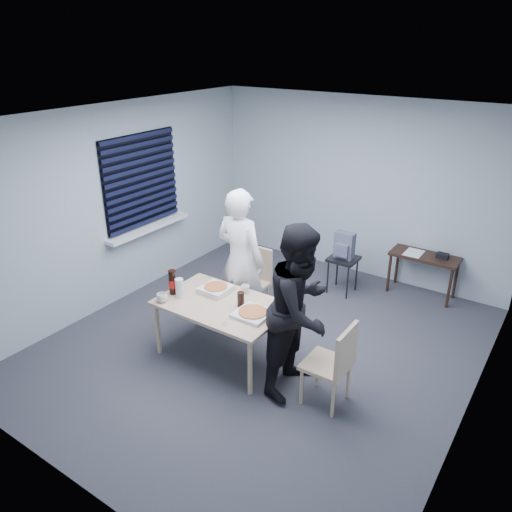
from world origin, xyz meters
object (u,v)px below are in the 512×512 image
Objects in this scene: person_white at (240,260)px; person_black at (301,310)px; mug_a at (162,298)px; soda_bottle at (173,283)px; mug_b at (245,289)px; backpack at (344,246)px; chair_right at (335,360)px; side_table at (424,260)px; stool at (343,265)px; chair_far at (253,276)px; dining_table at (222,308)px.

person_white is 1.31m from person_black.
mug_a is 0.43× the size of soda_bottle.
person_white and person_black have the same top height.
backpack is at bearing 78.41° from mug_b.
side_table is (0.01, 2.74, 0.01)m from chair_right.
backpack is (0.66, 1.50, -0.18)m from person_white.
stool is 1.85× the size of soda_bottle.
chair_far is 1.60m from person_black.
dining_table is 1.39m from chair_right.
chair_right reaches higher than mug_b.
person_white is 0.45m from mug_b.
chair_far reaches higher than dining_table.
dining_table is 1.53× the size of side_table.
mug_a is 0.23m from soda_bottle.
dining_table is 1.55× the size of chair_right.
side_table is 3.46m from soda_bottle.
dining_table is 0.66m from mug_a.
stool is at bearing 13.45° from person_black.
soda_bottle is (-1.98, -2.83, 0.29)m from side_table.
backpack is 1.84m from mug_b.
person_black is at bearing -53.54° from backpack.
chair_far is 1.21m from soda_bottle.
backpack is at bearing 68.00° from mug_a.
stool is (0.71, 1.16, -0.10)m from chair_far.
person_white reaches higher than mug_a.
stool is at bearing 78.37° from dining_table.
stool is 4.28× the size of mug_a.
mug_a is at bearing 103.88° from person_black.
mug_a reaches higher than dining_table.
stool is (0.66, 1.51, -0.47)m from person_white.
mug_b is (0.07, 0.34, 0.11)m from dining_table.
person_black is (1.16, -0.61, 0.00)m from person_white.
backpack is at bearing 78.32° from dining_table.
soda_bottle is at bearing -114.36° from stool.
dining_table is 3.04m from side_table.
person_white is 6.21× the size of soda_bottle.
soda_bottle reaches higher than chair_right.
side_table is at bearing 54.96° from soda_bottle.
side_table is at bearing -9.41° from person_black.
soda_bottle reaches higher than backpack.
soda_bottle is (-0.59, -0.13, 0.20)m from dining_table.
chair_far is 1.37m from backpack.
chair_right is at bearing 156.63° from person_white.
chair_far is 0.50× the size of person_black.
mug_a reaches higher than stool.
side_table is at bearing 45.66° from chair_far.
side_table is at bearing 89.87° from chair_right.
person_white is at bearing 133.17° from mug_b.
person_white reaches higher than mug_b.
backpack is at bearing -90.00° from stool.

